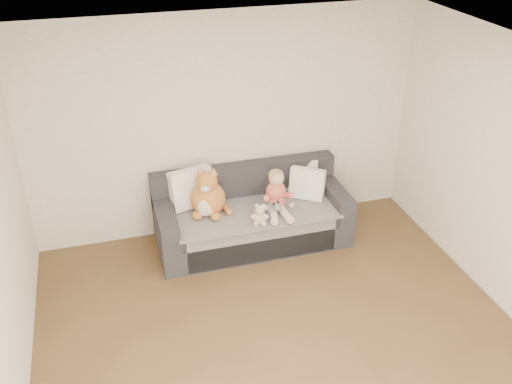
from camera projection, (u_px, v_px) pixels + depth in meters
room_shell at (284, 219)px, 4.74m from camera, size 5.00×5.00×5.00m
sofa at (251, 217)px, 6.64m from camera, size 2.20×0.94×0.85m
cushion_left at (191, 188)px, 6.46m from camera, size 0.53×0.33×0.46m
cushion_right_back at (301, 174)px, 6.86m from camera, size 0.42×0.25×0.37m
cushion_right_front at (307, 184)px, 6.63m from camera, size 0.43×0.38×0.38m
toddler at (277, 194)px, 6.36m from camera, size 0.35×0.51×0.50m
plush_cat at (208, 196)px, 6.31m from camera, size 0.45×0.41×0.59m
teddy_bear at (260, 216)px, 6.17m from camera, size 0.19×0.15×0.25m
plush_cow at (272, 208)px, 6.36m from camera, size 0.16×0.22×0.19m
sippy_cup at (263, 209)px, 6.37m from camera, size 0.11×0.09×0.13m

